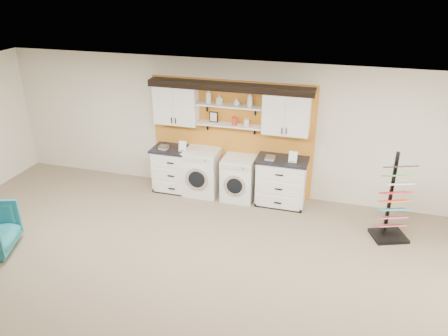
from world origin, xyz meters
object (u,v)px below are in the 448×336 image
(sample_rack, at_px, (392,212))
(washer, at_px, (202,172))
(base_cabinet_left, at_px, (177,169))
(base_cabinet_right, at_px, (281,181))
(dryer, at_px, (239,178))

(sample_rack, bearing_deg, washer, 148.25)
(sample_rack, bearing_deg, base_cabinet_left, 149.57)
(base_cabinet_left, bearing_deg, washer, -0.33)
(base_cabinet_right, distance_m, dryer, 0.88)
(dryer, bearing_deg, base_cabinet_left, 179.86)
(base_cabinet_left, height_order, sample_rack, sample_rack)
(dryer, bearing_deg, sample_rack, -13.12)
(base_cabinet_left, relative_size, base_cabinet_right, 0.97)
(base_cabinet_right, bearing_deg, base_cabinet_left, 180.00)
(base_cabinet_left, xyz_separation_m, dryer, (1.38, -0.00, -0.03))
(base_cabinet_left, bearing_deg, dryer, -0.14)
(base_cabinet_right, height_order, dryer, base_cabinet_right)
(washer, xyz_separation_m, sample_rack, (3.75, -0.69, 0.02))
(washer, relative_size, sample_rack, 0.62)
(washer, bearing_deg, dryer, 0.00)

